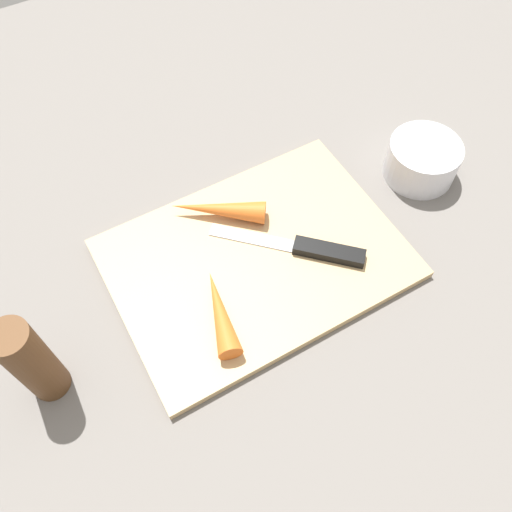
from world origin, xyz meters
TOP-DOWN VIEW (x-y plane):
  - ground_plane at (0.00, 0.00)m, footprint 1.40×1.40m
  - cutting_board at (0.00, 0.00)m, footprint 0.36×0.26m
  - knife at (0.07, -0.03)m, footprint 0.16×0.15m
  - carrot_long at (-0.01, 0.08)m, footprint 0.12×0.10m
  - carrot_short at (-0.08, -0.05)m, footprint 0.06×0.11m
  - small_bowl at (0.27, 0.01)m, footprint 0.10×0.10m
  - pepper_grinder at (-0.28, -0.03)m, footprint 0.04×0.04m

SIDE VIEW (x-z plane):
  - ground_plane at x=0.00m, z-range 0.00..0.00m
  - cutting_board at x=0.00m, z-range 0.00..0.01m
  - knife at x=0.07m, z-range 0.01..0.02m
  - carrot_short at x=-0.08m, z-range 0.01..0.04m
  - carrot_long at x=-0.01m, z-range 0.01..0.04m
  - small_bowl at x=0.27m, z-range 0.00..0.05m
  - pepper_grinder at x=-0.28m, z-range 0.00..0.13m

